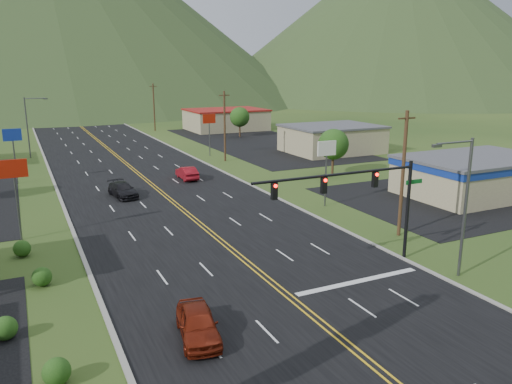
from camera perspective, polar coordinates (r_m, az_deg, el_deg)
name	(u,v)px	position (r m, az deg, el deg)	size (l,w,h in m)	color
traffic_signal	(362,191)	(33.28, 12.02, 0.14)	(13.10, 0.43, 7.00)	black
streetlight_east	(463,199)	(33.63, 22.54, -0.75)	(3.28, 0.25, 9.00)	#59595E
streetlight_west	(29,123)	(81.90, -24.49, 7.16)	(3.28, 0.25, 9.00)	#59595E
building_east_near	(476,174)	(57.77, 23.87, 1.94)	(15.40, 10.40, 4.10)	tan
building_east_mid	(332,139)	(81.28, 8.67, 6.06)	(14.40, 11.40, 4.30)	tan
building_east_far	(226,119)	(110.17, -3.46, 8.28)	(16.40, 12.40, 4.50)	tan
pole_sign_west_a	(14,177)	(42.27, -25.90, 1.56)	(2.00, 0.18, 6.40)	#59595E
pole_sign_west_b	(13,140)	(64.01, -26.05, 5.32)	(2.00, 0.18, 6.40)	#59595E
pole_sign_east_a	(327,155)	(48.21, 8.06, 4.20)	(2.00, 0.18, 6.40)	#59595E
pole_sign_east_b	(209,123)	(76.66, -5.37, 7.86)	(2.00, 0.18, 6.40)	#59595E
tree_east_a	(333,144)	(63.19, 8.83, 5.40)	(3.84, 3.84, 5.82)	#382314
tree_east_b	(240,117)	(98.24, -1.88, 8.56)	(3.84, 3.84, 5.82)	#382314
utility_pole_a	(403,173)	(40.74, 16.44, 2.09)	(1.60, 0.28, 10.00)	#382314
utility_pole_b	(225,126)	(72.19, -3.60, 7.58)	(1.60, 0.28, 10.00)	#382314
utility_pole_c	(154,107)	(110.14, -11.58, 9.52)	(1.60, 0.28, 10.00)	#382314
utility_pole_d	(118,97)	(149.17, -15.46, 10.39)	(1.60, 0.28, 10.00)	#382314
mountain_ne	(397,19)	(248.44, 15.80, 18.51)	(180.00, 180.00, 70.00)	#213518
car_red_near	(198,324)	(25.71, -6.67, -14.78)	(1.84, 4.57, 1.56)	maroon
car_dark_mid	(123,190)	(53.90, -14.98, 0.20)	(2.04, 5.01, 1.45)	black
car_red_far	(187,173)	(60.96, -7.90, 2.15)	(1.64, 4.71, 1.55)	maroon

